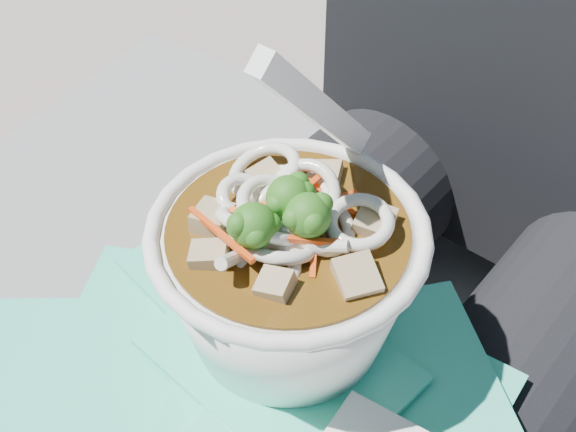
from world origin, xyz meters
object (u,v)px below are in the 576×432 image
Objects in this scene: lap at (315,419)px; person_body at (394,313)px; udon_bowl at (288,267)px; plastic_bag at (253,372)px.

person_body is at bearing 90.00° from lap.
person_body reaches higher than udon_bowl.
plastic_bag is at bearing -116.88° from lap.
plastic_bag is (-0.02, -0.04, 0.08)m from lap.
lap is at bearing -90.00° from person_body.
plastic_bag is at bearing -89.46° from udon_bowl.
person_body is at bearing 78.74° from udon_bowl.
person_body is 0.14m from plastic_bag.
person_body is at bearing 81.65° from plastic_bag.
lap is 0.09m from plastic_bag.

